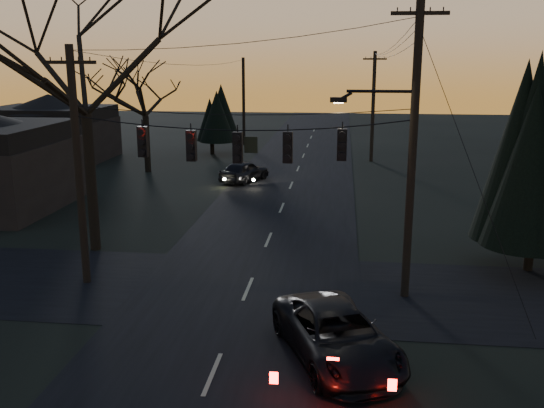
# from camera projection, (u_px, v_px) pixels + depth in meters

# --- Properties ---
(main_road) EXTENTS (8.00, 120.00, 0.02)m
(main_road) POSITION_uv_depth(u_px,v_px,m) (278.00, 217.00, 31.27)
(main_road) COLOR black
(main_road) RESTS_ON ground
(cross_road) EXTENTS (60.00, 7.00, 0.02)m
(cross_road) POSITION_uv_depth(u_px,v_px,m) (248.00, 289.00, 21.62)
(cross_road) COLOR black
(cross_road) RESTS_ON ground
(utility_pole_right) EXTENTS (5.00, 0.30, 10.00)m
(utility_pole_right) POSITION_uv_depth(u_px,v_px,m) (404.00, 296.00, 21.01)
(utility_pole_right) COLOR black
(utility_pole_right) RESTS_ON ground
(utility_pole_left) EXTENTS (1.80, 0.30, 8.50)m
(utility_pole_left) POSITION_uv_depth(u_px,v_px,m) (87.00, 282.00, 22.30)
(utility_pole_left) COLOR black
(utility_pole_left) RESTS_ON ground
(utility_pole_far_r) EXTENTS (1.80, 0.30, 8.50)m
(utility_pole_far_r) POSITION_uv_depth(u_px,v_px,m) (371.00, 161.00, 48.02)
(utility_pole_far_r) COLOR black
(utility_pole_far_r) RESTS_ON ground
(utility_pole_far_l) EXTENTS (0.30, 0.30, 8.00)m
(utility_pole_far_l) POSITION_uv_depth(u_px,v_px,m) (244.00, 145.00, 57.04)
(utility_pole_far_l) COLOR black
(utility_pole_far_l) RESTS_ON ground
(span_signal_assembly) EXTENTS (11.50, 0.44, 1.67)m
(span_signal_assembly) POSITION_uv_depth(u_px,v_px,m) (239.00, 145.00, 20.42)
(span_signal_assembly) COLOR black
(span_signal_assembly) RESTS_ON ground
(bare_tree_left) EXTENTS (10.64, 10.64, 11.60)m
(bare_tree_left) POSITION_uv_depth(u_px,v_px,m) (82.00, 56.00, 24.20)
(bare_tree_left) COLOR black
(bare_tree_left) RESTS_ON ground
(evergreen_right) EXTENTS (3.88, 3.88, 8.08)m
(evergreen_right) POSITION_uv_depth(u_px,v_px,m) (540.00, 152.00, 22.47)
(evergreen_right) COLOR black
(evergreen_right) RESTS_ON ground
(bare_tree_dist) EXTENTS (6.18, 6.18, 8.07)m
(bare_tree_dist) POSITION_uv_depth(u_px,v_px,m) (144.00, 93.00, 42.34)
(bare_tree_dist) COLOR black
(bare_tree_dist) RESTS_ON ground
(evergreen_dist) EXTENTS (3.53, 3.53, 5.43)m
(evergreen_dist) POSITION_uv_depth(u_px,v_px,m) (211.00, 115.00, 50.68)
(evergreen_dist) COLOR black
(evergreen_dist) RESTS_ON ground
(house_left_far) EXTENTS (9.00, 7.00, 5.20)m
(house_left_far) POSITION_uv_depth(u_px,v_px,m) (51.00, 127.00, 48.36)
(house_left_far) COLOR black
(house_left_far) RESTS_ON ground
(suv_near) EXTENTS (4.19, 5.70, 1.44)m
(suv_near) POSITION_uv_depth(u_px,v_px,m) (337.00, 336.00, 16.44)
(suv_near) COLOR black
(suv_near) RESTS_ON ground
(sedan_oncoming_a) EXTENTS (3.21, 4.44, 1.40)m
(sedan_oncoming_a) POSITION_uv_depth(u_px,v_px,m) (244.00, 171.00, 40.01)
(sedan_oncoming_a) COLOR black
(sedan_oncoming_a) RESTS_ON ground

